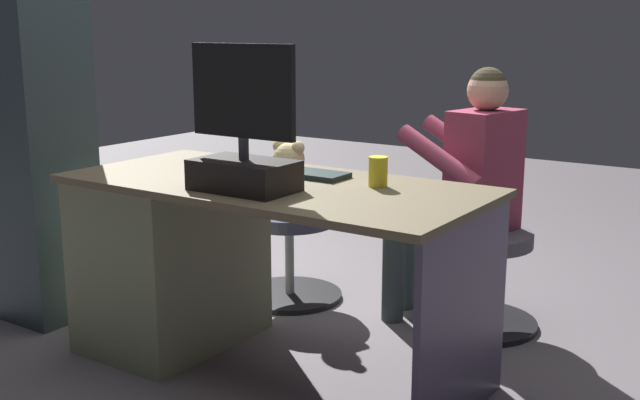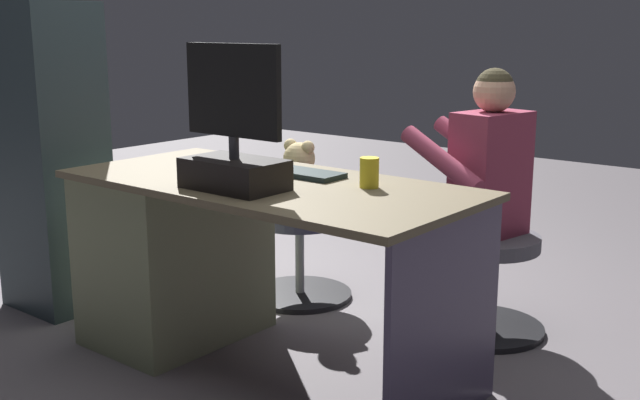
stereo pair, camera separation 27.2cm
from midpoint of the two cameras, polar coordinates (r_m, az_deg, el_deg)
ground_plane at (r=3.34m, az=2.37°, el=-10.34°), size 10.00×10.00×0.00m
desk at (r=3.25m, az=-6.88°, el=-3.65°), size 1.59×0.75×0.74m
monitor at (r=2.72m, az=-3.44°, el=3.73°), size 0.43×0.22×0.50m
keyboard at (r=3.01m, az=0.64°, el=2.05°), size 0.42×0.14×0.02m
computer_mouse at (r=3.21m, az=-3.10°, el=2.86°), size 0.06×0.10×0.04m
cup at (r=2.77m, az=6.43°, el=1.97°), size 0.07×0.07×0.11m
tv_remote at (r=2.97m, az=-5.85°, el=1.82°), size 0.12×0.15×0.02m
office_chair_teddy at (r=3.78m, az=0.57°, el=-3.36°), size 0.51×0.51×0.43m
teddy_bear at (r=3.72m, az=0.69°, el=1.54°), size 0.24×0.24×0.34m
visitor_chair at (r=3.48m, az=14.18°, el=-5.26°), size 0.53×0.53×0.43m
person at (r=3.40m, az=13.17°, el=1.27°), size 0.55×0.54×1.13m
equipment_rack at (r=3.75m, az=-17.07°, el=2.87°), size 0.44×0.36×1.41m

